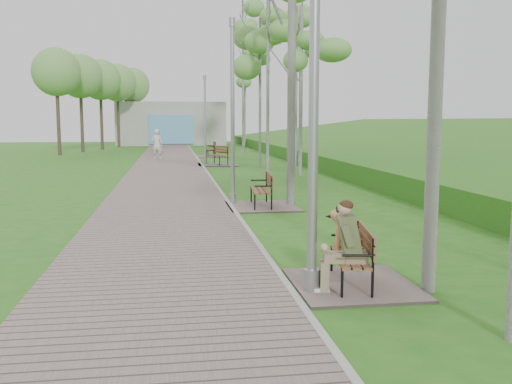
# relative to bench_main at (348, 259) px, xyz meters

# --- Properties ---
(walkway) EXTENTS (3.50, 67.00, 0.04)m
(walkway) POSITION_rel_bench_main_xyz_m (-2.59, 17.99, -0.39)
(walkway) COLOR #74615E
(walkway) RESTS_ON ground
(kerb) EXTENTS (0.10, 67.00, 0.05)m
(kerb) POSITION_rel_bench_main_xyz_m (-0.84, 17.99, -0.38)
(kerb) COLOR #999993
(kerb) RESTS_ON ground
(embankment) EXTENTS (14.00, 70.00, 1.60)m
(embankment) POSITION_rel_bench_main_xyz_m (11.16, 16.49, -0.41)
(embankment) COLOR #437926
(embankment) RESTS_ON ground
(building_north) EXTENTS (10.00, 5.20, 4.00)m
(building_north) POSITION_rel_bench_main_xyz_m (-2.34, 47.46, 1.59)
(building_north) COLOR #9E9E99
(building_north) RESTS_ON ground
(bench_main) EXTENTS (1.67, 1.86, 1.46)m
(bench_main) POSITION_rel_bench_main_xyz_m (0.00, 0.00, 0.00)
(bench_main) COLOR #74615E
(bench_main) RESTS_ON ground
(bench_second) EXTENTS (1.84, 2.05, 1.13)m
(bench_second) POSITION_rel_bench_main_xyz_m (-0.05, 7.45, -0.19)
(bench_second) COLOR #74615E
(bench_second) RESTS_ON ground
(bench_third) EXTENTS (2.01, 2.24, 1.24)m
(bench_third) POSITION_rel_bench_main_xyz_m (-0.05, 22.11, -0.17)
(bench_third) COLOR #74615E
(bench_third) RESTS_ON ground
(bench_far) EXTENTS (1.96, 2.18, 1.20)m
(bench_far) POSITION_rel_bench_main_xyz_m (0.11, 28.91, -0.18)
(bench_far) COLOR #74615E
(bench_far) RESTS_ON ground
(lamp_post_near) EXTENTS (0.22, 0.22, 5.68)m
(lamp_post_near) POSITION_rel_bench_main_xyz_m (-0.57, -0.20, 2.25)
(lamp_post_near) COLOR #93959A
(lamp_post_near) RESTS_ON ground
(lamp_post_second) EXTENTS (0.20, 0.20, 5.06)m
(lamp_post_second) POSITION_rel_bench_main_xyz_m (-0.72, 8.22, 1.96)
(lamp_post_second) COLOR #93959A
(lamp_post_second) RESTS_ON ground
(lamp_post_third) EXTENTS (0.18, 0.18, 4.62)m
(lamp_post_third) POSITION_rel_bench_main_xyz_m (-0.62, 22.46, 1.76)
(lamp_post_third) COLOR #93959A
(lamp_post_third) RESTS_ON ground
(pedestrian_near) EXTENTS (0.74, 0.56, 1.82)m
(pedestrian_near) POSITION_rel_bench_main_xyz_m (-3.22, 26.82, 0.51)
(pedestrian_near) COLOR silver
(pedestrian_near) RESTS_ON ground
(pedestrian_far) EXTENTS (0.94, 0.83, 1.62)m
(pedestrian_far) POSITION_rel_bench_main_xyz_m (-3.38, 33.90, 0.41)
(pedestrian_far) COLOR gray
(pedestrian_far) RESTS_ON ground
(birch_mid_b) EXTENTS (2.26, 2.26, 7.19)m
(birch_mid_b) POSITION_rel_bench_main_xyz_m (2.94, 15.86, 5.24)
(birch_mid_b) COLOR silver
(birch_mid_b) RESTS_ON ground
(birch_far_a) EXTENTS (2.47, 2.47, 8.24)m
(birch_far_a) POSITION_rel_bench_main_xyz_m (3.86, 21.00, 6.06)
(birch_far_a) COLOR silver
(birch_far_a) RESTS_ON ground
(birch_far_b) EXTENTS (2.26, 2.26, 7.39)m
(birch_far_b) POSITION_rel_bench_main_xyz_m (1.87, 19.89, 5.40)
(birch_far_b) COLOR silver
(birch_far_b) RESTS_ON ground
(birch_far_c) EXTENTS (2.57, 2.57, 10.61)m
(birch_far_c) POSITION_rel_bench_main_xyz_m (2.49, 31.23, 7.92)
(birch_far_c) COLOR silver
(birch_far_c) RESTS_ON ground
(birch_distant_b) EXTENTS (2.37, 2.37, 8.46)m
(birch_distant_b) POSITION_rel_bench_main_xyz_m (4.00, 42.07, 6.24)
(birch_distant_b) COLOR silver
(birch_distant_b) RESTS_ON ground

